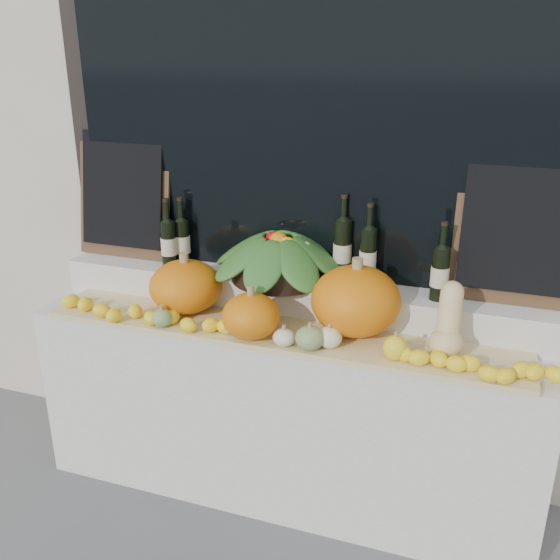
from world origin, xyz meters
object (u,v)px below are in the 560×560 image
object	(u,v)px
pumpkin_left	(185,286)
butternut_squash	(448,325)
produce_bowl	(279,256)
wine_bottle_tall	(342,249)
pumpkin_right	(356,301)

from	to	relation	value
pumpkin_left	butternut_squash	world-z (taller)	butternut_squash
produce_bowl	wine_bottle_tall	distance (m)	0.29
pumpkin_left	wine_bottle_tall	distance (m)	0.73
pumpkin_right	produce_bowl	bearing A→B (deg)	157.18
pumpkin_left	produce_bowl	distance (m)	0.44
pumpkin_left	pumpkin_right	bearing A→B (deg)	1.89
pumpkin_left	butternut_squash	distance (m)	1.16
pumpkin_left	butternut_squash	xyz separation A→B (m)	(1.16, -0.04, 0.01)
pumpkin_left	pumpkin_right	world-z (taller)	pumpkin_right
pumpkin_left	produce_bowl	world-z (taller)	produce_bowl
wine_bottle_tall	pumpkin_right	bearing A→B (deg)	-63.79
pumpkin_right	butternut_squash	distance (m)	0.39
pumpkin_right	wine_bottle_tall	xyz separation A→B (m)	(-0.12, 0.25, 0.13)
pumpkin_right	wine_bottle_tall	distance (m)	0.31
butternut_squash	produce_bowl	size ratio (longest dim) A/B	0.43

